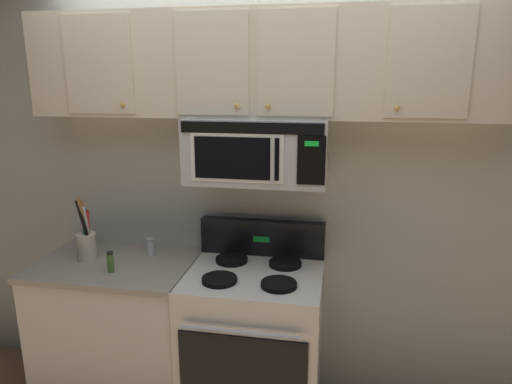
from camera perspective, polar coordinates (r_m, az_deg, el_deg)
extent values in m
cube|color=silver|center=(2.77, 1.12, 1.49)|extent=(5.20, 0.10, 2.70)
cube|color=white|center=(2.78, -0.28, -18.65)|extent=(0.76, 0.64, 0.90)
cube|color=black|center=(2.52, -1.76, -22.78)|extent=(0.67, 0.01, 0.52)
cylinder|color=#B7BABF|center=(2.33, -1.98, -17.30)|extent=(0.61, 0.03, 0.03)
cube|color=black|center=(2.78, 0.80, -5.73)|extent=(0.76, 0.07, 0.22)
cube|color=#19D83F|center=(2.75, 0.68, -5.98)|extent=(0.10, 0.00, 0.04)
cylinder|color=black|center=(2.47, -4.62, -10.93)|extent=(0.19, 0.19, 0.02)
cylinder|color=black|center=(2.41, 2.90, -11.53)|extent=(0.19, 0.19, 0.02)
cylinder|color=black|center=(2.72, -3.09, -8.48)|extent=(0.19, 0.19, 0.02)
cylinder|color=black|center=(2.67, 3.70, -8.95)|extent=(0.19, 0.19, 0.02)
cube|color=#B7BABF|center=(2.49, 0.23, 5.33)|extent=(0.76, 0.39, 0.35)
cube|color=black|center=(2.28, -0.66, 8.06)|extent=(0.73, 0.01, 0.06)
cube|color=white|center=(2.32, -2.47, 4.27)|extent=(0.49, 0.01, 0.25)
cube|color=black|center=(2.31, -2.48, 4.26)|extent=(0.44, 0.01, 0.22)
cube|color=black|center=(2.26, 6.97, 3.94)|extent=(0.14, 0.01, 0.25)
cube|color=#19D83F|center=(2.24, 7.03, 6.06)|extent=(0.07, 0.00, 0.03)
cylinder|color=#B7BABF|center=(2.26, 2.08, 4.02)|extent=(0.02, 0.02, 0.23)
cube|color=beige|center=(2.49, 0.37, 15.72)|extent=(2.50, 0.33, 0.55)
cube|color=beige|center=(2.61, -19.26, 14.89)|extent=(0.38, 0.01, 0.51)
sphere|color=tan|center=(2.54, -16.44, 10.50)|extent=(0.03, 0.03, 0.03)
cube|color=beige|center=(2.37, -5.58, 15.74)|extent=(0.38, 0.01, 0.51)
sphere|color=tan|center=(2.33, -2.42, 10.77)|extent=(0.03, 0.03, 0.03)
cube|color=beige|center=(2.29, 4.97, 15.80)|extent=(0.38, 0.01, 0.51)
sphere|color=tan|center=(2.30, 1.54, 10.73)|extent=(0.03, 0.03, 0.03)
cube|color=beige|center=(2.32, 20.97, 14.94)|extent=(0.38, 0.01, 0.51)
sphere|color=tan|center=(2.29, 17.33, 10.09)|extent=(0.03, 0.03, 0.03)
cube|color=silver|center=(3.04, -16.66, -16.54)|extent=(0.90, 0.62, 0.86)
cube|color=#9E998E|center=(2.85, -17.31, -8.70)|extent=(0.93, 0.65, 0.03)
cylinder|color=beige|center=(2.90, -20.54, -6.45)|extent=(0.11, 0.11, 0.16)
cylinder|color=teal|center=(2.86, -20.78, -4.15)|extent=(0.07, 0.03, 0.23)
cylinder|color=olive|center=(2.85, -20.77, -3.60)|extent=(0.04, 0.07, 0.29)
cylinder|color=#BCBCC1|center=(2.86, -20.96, -3.78)|extent=(0.08, 0.02, 0.27)
cylinder|color=silver|center=(2.84, -20.46, -4.05)|extent=(0.02, 0.07, 0.25)
cylinder|color=red|center=(2.85, -20.36, -4.23)|extent=(0.04, 0.05, 0.23)
cylinder|color=#A87A47|center=(2.84, -20.76, -3.49)|extent=(0.04, 0.07, 0.31)
cylinder|color=tan|center=(2.86, -20.61, -3.85)|extent=(0.02, 0.05, 0.26)
cylinder|color=black|center=(2.83, -20.90, -3.77)|extent=(0.08, 0.03, 0.29)
cylinder|color=white|center=(2.88, -13.13, -6.87)|extent=(0.05, 0.05, 0.09)
cylinder|color=#B7BABF|center=(2.86, -13.19, -5.90)|extent=(0.05, 0.05, 0.02)
cylinder|color=#4C7F33|center=(2.69, -17.84, -8.52)|extent=(0.04, 0.04, 0.10)
cylinder|color=black|center=(2.66, -17.94, -7.32)|extent=(0.04, 0.04, 0.02)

